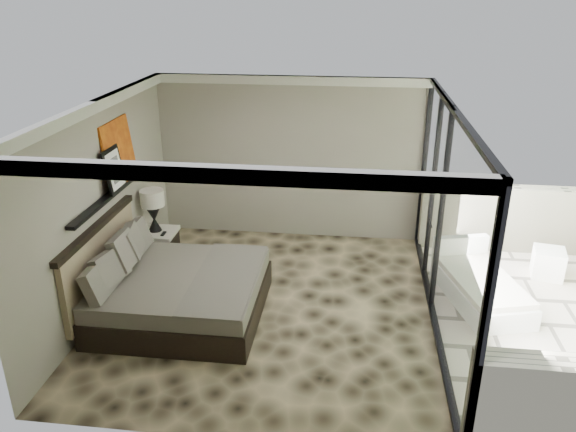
# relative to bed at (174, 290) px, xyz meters

# --- Properties ---
(floor) EXTENTS (5.00, 5.00, 0.00)m
(floor) POSITION_rel_bed_xyz_m (1.23, 0.32, -0.35)
(floor) COLOR black
(floor) RESTS_ON ground
(ceiling) EXTENTS (4.50, 5.00, 0.02)m
(ceiling) POSITION_rel_bed_xyz_m (1.23, 0.32, 2.44)
(ceiling) COLOR silver
(ceiling) RESTS_ON back_wall
(back_wall) EXTENTS (4.50, 0.02, 2.80)m
(back_wall) POSITION_rel_bed_xyz_m (1.23, 2.81, 1.05)
(back_wall) COLOR gray
(back_wall) RESTS_ON floor
(left_wall) EXTENTS (0.02, 5.00, 2.80)m
(left_wall) POSITION_rel_bed_xyz_m (-1.01, 0.32, 1.05)
(left_wall) COLOR gray
(left_wall) RESTS_ON floor
(glass_wall) EXTENTS (0.08, 5.00, 2.80)m
(glass_wall) POSITION_rel_bed_xyz_m (3.48, 0.32, 1.05)
(glass_wall) COLOR white
(glass_wall) RESTS_ON floor
(terrace_slab) EXTENTS (3.00, 5.00, 0.12)m
(terrace_slab) POSITION_rel_bed_xyz_m (4.98, 0.32, -0.41)
(terrace_slab) COLOR #BBB1A0
(terrace_slab) RESTS_ON ground
(picture_ledge) EXTENTS (0.12, 2.20, 0.05)m
(picture_ledge) POSITION_rel_bed_xyz_m (-0.95, 0.42, 1.15)
(picture_ledge) COLOR black
(picture_ledge) RESTS_ON left_wall
(bed) EXTENTS (2.18, 2.11, 1.21)m
(bed) POSITION_rel_bed_xyz_m (0.00, 0.00, 0.00)
(bed) COLOR black
(bed) RESTS_ON floor
(nightstand) EXTENTS (0.62, 0.62, 0.56)m
(nightstand) POSITION_rel_bed_xyz_m (-0.73, 1.50, -0.07)
(nightstand) COLOR black
(nightstand) RESTS_ON floor
(table_lamp) EXTENTS (0.37, 0.37, 0.68)m
(table_lamp) POSITION_rel_bed_xyz_m (-0.78, 1.53, 0.60)
(table_lamp) COLOR black
(table_lamp) RESTS_ON nightstand
(abstract_canvas) EXTENTS (0.13, 0.90, 0.90)m
(abstract_canvas) POSITION_rel_bed_xyz_m (-0.97, 0.93, 1.62)
(abstract_canvas) COLOR #BA3110
(abstract_canvas) RESTS_ON picture_ledge
(framed_print) EXTENTS (0.11, 0.50, 0.60)m
(framed_print) POSITION_rel_bed_xyz_m (-0.91, 0.59, 1.47)
(framed_print) COLOR black
(framed_print) RESTS_ON picture_ledge
(ottoman) EXTENTS (0.52, 0.52, 0.44)m
(ottoman) POSITION_rel_bed_xyz_m (5.33, 1.72, -0.13)
(ottoman) COLOR white
(ottoman) RESTS_ON terrace_slab
(lounger) EXTENTS (1.24, 1.83, 0.65)m
(lounger) POSITION_rel_bed_xyz_m (4.17, 0.88, -0.15)
(lounger) COLOR white
(lounger) RESTS_ON terrace_slab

